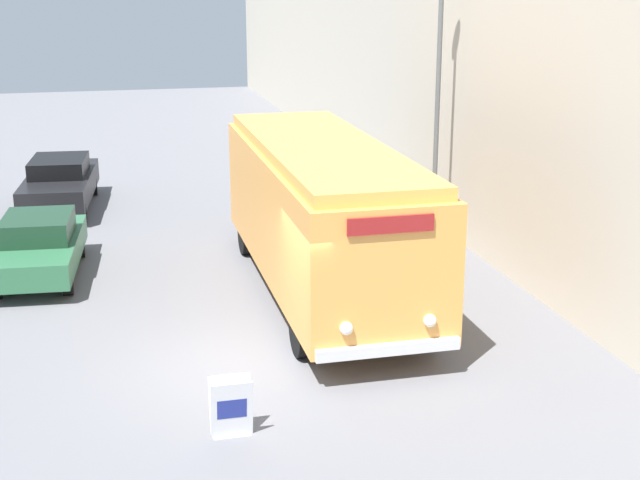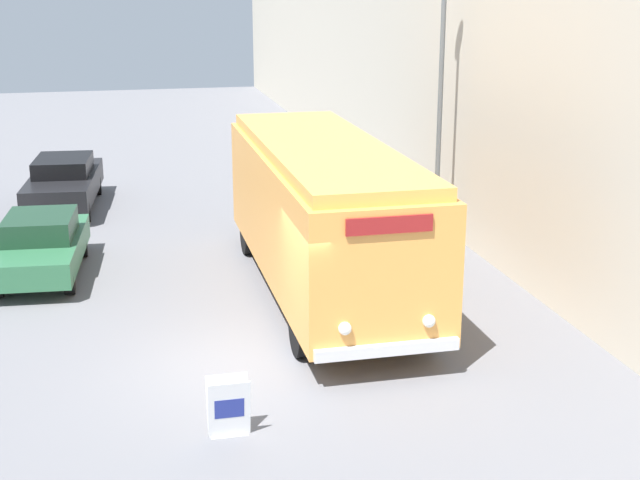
{
  "view_description": "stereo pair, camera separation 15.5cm",
  "coord_description": "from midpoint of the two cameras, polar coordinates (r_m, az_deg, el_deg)",
  "views": [
    {
      "loc": [
        -2.08,
        -13.98,
        6.52
      ],
      "look_at": [
        1.6,
        1.19,
        1.86
      ],
      "focal_mm": 50.0,
      "sensor_mm": 36.0,
      "label": 1
    },
    {
      "loc": [
        -1.92,
        -14.01,
        6.52
      ],
      "look_at": [
        1.6,
        1.19,
        1.86
      ],
      "focal_mm": 50.0,
      "sensor_mm": 36.0,
      "label": 2
    }
  ],
  "objects": [
    {
      "name": "parked_car_near",
      "position": [
        20.87,
        -17.75,
        -0.37
      ],
      "size": [
        2.04,
        4.18,
        1.38
      ],
      "rotation": [
        0.0,
        0.0,
        -0.08
      ],
      "color": "black",
      "rests_on": "ground_plane"
    },
    {
      "name": "vintage_bus",
      "position": [
        18.54,
        -0.07,
        1.93
      ],
      "size": [
        2.6,
        9.16,
        3.22
      ],
      "color": "black",
      "rests_on": "ground_plane"
    },
    {
      "name": "streetlamp",
      "position": [
        22.0,
        7.41,
        10.94
      ],
      "size": [
        0.36,
        0.36,
        6.84
      ],
      "color": "#595E60",
      "rests_on": "ground_plane"
    },
    {
      "name": "building_wall_right",
      "position": [
        25.63,
        6.22,
        10.72
      ],
      "size": [
        0.3,
        60.0,
        7.85
      ],
      "color": "beige",
      "rests_on": "ground_plane"
    },
    {
      "name": "sign_board",
      "position": [
        13.3,
        -6.05,
        -10.67
      ],
      "size": [
        0.62,
        0.34,
        0.91
      ],
      "color": "gray",
      "rests_on": "ground_plane"
    },
    {
      "name": "ground_plane",
      "position": [
        15.57,
        -5.03,
        -8.2
      ],
      "size": [
        80.0,
        80.0,
        0.0
      ],
      "primitive_type": "plane",
      "color": "slate"
    },
    {
      "name": "parked_car_mid",
      "position": [
        26.78,
        -16.46,
        3.55
      ],
      "size": [
        2.18,
        4.74,
        1.48
      ],
      "rotation": [
        0.0,
        0.0,
        -0.09
      ],
      "color": "black",
      "rests_on": "ground_plane"
    }
  ]
}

